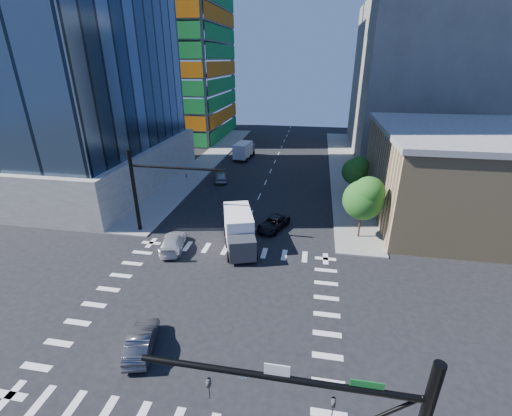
# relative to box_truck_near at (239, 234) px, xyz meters

# --- Properties ---
(ground) EXTENTS (160.00, 160.00, 0.00)m
(ground) POSITION_rel_box_truck_near_xyz_m (-0.35, -9.72, -1.56)
(ground) COLOR black
(ground) RESTS_ON ground
(road_markings) EXTENTS (20.00, 20.00, 0.01)m
(road_markings) POSITION_rel_box_truck_near_xyz_m (-0.35, -9.72, -1.56)
(road_markings) COLOR silver
(road_markings) RESTS_ON ground
(sidewalk_ne) EXTENTS (5.00, 60.00, 0.15)m
(sidewalk_ne) POSITION_rel_box_truck_near_xyz_m (12.15, 30.28, -1.49)
(sidewalk_ne) COLOR gray
(sidewalk_ne) RESTS_ON ground
(sidewalk_nw) EXTENTS (5.00, 60.00, 0.15)m
(sidewalk_nw) POSITION_rel_box_truck_near_xyz_m (-12.85, 30.28, -1.49)
(sidewalk_nw) COLOR gray
(sidewalk_nw) RESTS_ON ground
(construction_building) EXTENTS (25.16, 34.50, 70.60)m
(construction_building) POSITION_rel_box_truck_near_xyz_m (-27.77, 52.21, 23.05)
(construction_building) COLOR slate
(construction_building) RESTS_ON ground
(commercial_building) EXTENTS (20.50, 22.50, 10.60)m
(commercial_building) POSITION_rel_box_truck_near_xyz_m (24.65, 12.28, 3.75)
(commercial_building) COLOR tan
(commercial_building) RESTS_ON ground
(bg_building_ne) EXTENTS (24.00, 30.00, 28.00)m
(bg_building_ne) POSITION_rel_box_truck_near_xyz_m (26.65, 45.28, 12.44)
(bg_building_ne) COLOR slate
(bg_building_ne) RESTS_ON ground
(signal_mast_nw) EXTENTS (10.20, 0.40, 9.00)m
(signal_mast_nw) POSITION_rel_box_truck_near_xyz_m (-10.35, 1.78, 3.93)
(signal_mast_nw) COLOR black
(signal_mast_nw) RESTS_ON sidewalk_nw
(tree_south) EXTENTS (4.16, 4.16, 6.82)m
(tree_south) POSITION_rel_box_truck_near_xyz_m (12.28, 4.18, 3.12)
(tree_south) COLOR #382316
(tree_south) RESTS_ON sidewalk_ne
(tree_north) EXTENTS (3.54, 3.52, 5.78)m
(tree_north) POSITION_rel_box_truck_near_xyz_m (12.58, 16.18, 2.42)
(tree_north) COLOR #382316
(tree_north) RESTS_ON sidewalk_ne
(car_nb_far) EXTENTS (3.86, 5.32, 1.34)m
(car_nb_far) POSITION_rel_box_truck_near_xyz_m (2.84, 4.69, -0.89)
(car_nb_far) COLOR black
(car_nb_far) RESTS_ON ground
(car_sb_near) EXTENTS (3.13, 5.54, 1.51)m
(car_sb_near) POSITION_rel_box_truck_near_xyz_m (-6.58, -1.44, -0.81)
(car_sb_near) COLOR white
(car_sb_near) RESTS_ON ground
(car_sb_mid) EXTENTS (3.01, 4.96, 1.58)m
(car_sb_mid) POSITION_rel_box_truck_near_xyz_m (-7.39, 19.76, -0.78)
(car_sb_mid) COLOR #97989E
(car_sb_mid) RESTS_ON ground
(car_sb_cross) EXTENTS (2.55, 4.61, 1.44)m
(car_sb_cross) POSITION_rel_box_truck_near_xyz_m (-3.44, -14.24, -0.85)
(car_sb_cross) COLOR #4B4A4F
(car_sb_cross) RESTS_ON ground
(box_truck_near) EXTENTS (4.80, 7.30, 3.54)m
(box_truck_near) POSITION_rel_box_truck_near_xyz_m (0.00, 0.00, 0.00)
(box_truck_near) COLOR black
(box_truck_near) RESTS_ON ground
(box_truck_far) EXTENTS (3.23, 6.38, 3.22)m
(box_truck_far) POSITION_rel_box_truck_near_xyz_m (-6.45, 33.57, -0.14)
(box_truck_far) COLOR black
(box_truck_far) RESTS_ON ground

